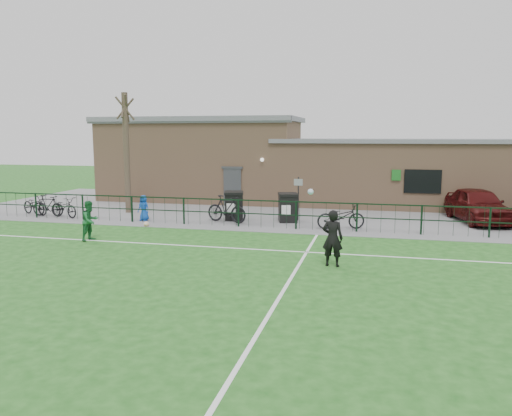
% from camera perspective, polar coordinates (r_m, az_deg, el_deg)
% --- Properties ---
extents(ground, '(90.00, 90.00, 0.00)m').
position_cam_1_polar(ground, '(13.64, -4.97, -8.39)').
color(ground, '#1A5218').
rests_on(ground, ground).
extents(paving_strip, '(34.00, 13.00, 0.02)m').
position_cam_1_polar(paving_strip, '(26.50, 4.30, -0.17)').
color(paving_strip, slate).
rests_on(paving_strip, ground).
extents(pitch_line_touch, '(28.00, 0.10, 0.01)m').
position_cam_1_polar(pitch_line_touch, '(20.98, 1.79, -2.42)').
color(pitch_line_touch, white).
rests_on(pitch_line_touch, ground).
extents(pitch_line_mid, '(28.00, 0.10, 0.01)m').
position_cam_1_polar(pitch_line_mid, '(17.35, -0.78, -4.71)').
color(pitch_line_mid, white).
rests_on(pitch_line_mid, ground).
extents(pitch_line_perp, '(0.10, 16.00, 0.01)m').
position_cam_1_polar(pitch_line_perp, '(13.17, 3.42, -8.98)').
color(pitch_line_perp, white).
rests_on(pitch_line_perp, ground).
extents(perimeter_fence, '(28.00, 0.10, 1.20)m').
position_cam_1_polar(perimeter_fence, '(21.07, 1.91, -0.73)').
color(perimeter_fence, black).
rests_on(perimeter_fence, ground).
extents(bare_tree, '(0.30, 0.30, 6.00)m').
position_cam_1_polar(bare_tree, '(25.94, -14.58, 6.04)').
color(bare_tree, '#403327').
rests_on(bare_tree, ground).
extents(wheelie_bin_left, '(1.04, 1.11, 1.23)m').
position_cam_1_polar(wheelie_bin_left, '(23.11, -2.54, 0.16)').
color(wheelie_bin_left, black).
rests_on(wheelie_bin_left, paving_strip).
extents(wheelie_bin_right, '(1.02, 1.09, 1.21)m').
position_cam_1_polar(wheelie_bin_right, '(22.63, 3.66, -0.05)').
color(wheelie_bin_right, black).
rests_on(wheelie_bin_right, paving_strip).
extents(sign_post, '(0.08, 0.08, 2.00)m').
position_cam_1_polar(sign_post, '(23.02, 4.84, 1.07)').
color(sign_post, black).
rests_on(sign_post, paving_strip).
extents(car_maroon, '(2.69, 4.83, 1.55)m').
position_cam_1_polar(car_maroon, '(24.65, 24.00, 0.34)').
color(car_maroon, '#410C0B').
rests_on(car_maroon, paving_strip).
extents(bicycle_a, '(2.00, 1.28, 0.99)m').
position_cam_1_polar(bicycle_a, '(26.93, -23.93, 0.36)').
color(bicycle_a, black).
rests_on(bicycle_a, paving_strip).
extents(bicycle_b, '(1.73, 0.54, 1.03)m').
position_cam_1_polar(bicycle_b, '(26.13, -22.70, 0.25)').
color(bicycle_b, black).
rests_on(bicycle_b, paving_strip).
extents(bicycle_c, '(1.94, 1.26, 0.96)m').
position_cam_1_polar(bicycle_c, '(25.57, -21.08, 0.10)').
color(bicycle_c, black).
rests_on(bicycle_c, paving_strip).
extents(bicycle_d, '(2.12, 1.16, 1.23)m').
position_cam_1_polar(bicycle_d, '(22.41, -3.39, -0.11)').
color(bicycle_d, black).
rests_on(bicycle_d, paving_strip).
extents(bicycle_e, '(2.11, 1.25, 1.05)m').
position_cam_1_polar(bicycle_e, '(21.12, 9.67, -0.98)').
color(bicycle_e, black).
rests_on(bicycle_e, paving_strip).
extents(spectator_child, '(0.63, 0.47, 1.18)m').
position_cam_1_polar(spectator_child, '(23.44, -12.72, 0.01)').
color(spectator_child, '#134BB5').
rests_on(spectator_child, paving_strip).
extents(goalkeeper_kick, '(1.57, 3.89, 1.95)m').
position_cam_1_polar(goalkeeper_kick, '(15.21, 8.66, -3.28)').
color(goalkeeper_kick, black).
rests_on(goalkeeper_kick, ground).
extents(outfield_player, '(0.73, 0.84, 1.50)m').
position_cam_1_polar(outfield_player, '(19.64, -18.43, -1.38)').
color(outfield_player, '#1C6330').
rests_on(outfield_player, ground).
extents(ball_ground, '(0.23, 0.23, 0.23)m').
position_cam_1_polar(ball_ground, '(22.01, -12.42, -1.81)').
color(ball_ground, white).
rests_on(ball_ground, ground).
extents(clubhouse, '(24.25, 5.40, 4.96)m').
position_cam_1_polar(clubhouse, '(29.37, 3.59, 5.01)').
color(clubhouse, tan).
rests_on(clubhouse, ground).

